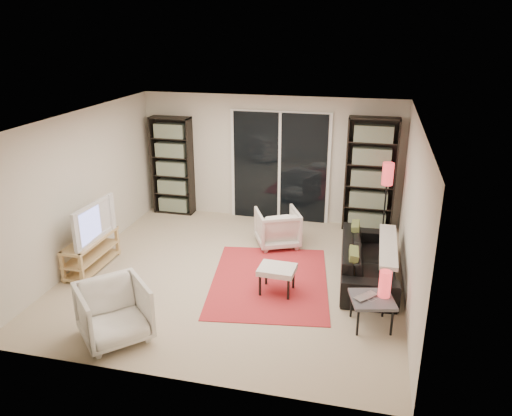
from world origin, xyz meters
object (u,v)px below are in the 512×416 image
object	(u,v)px
bookshelf_left	(172,166)
armchair_front	(114,312)
floor_lamp	(387,182)
bookshelf_right	(370,175)
ottoman	(277,271)
tv_stand	(91,253)
armchair_back	(277,228)
sofa	(368,260)
side_table	(372,301)

from	to	relation	value
bookshelf_left	armchair_front	world-z (taller)	bookshelf_left
floor_lamp	bookshelf_right	bearing A→B (deg)	120.52
bookshelf_left	floor_lamp	xyz separation A→B (m)	(4.14, -0.49, 0.12)
ottoman	floor_lamp	bearing A→B (deg)	56.86
tv_stand	ottoman	world-z (taller)	tv_stand
tv_stand	armchair_front	xyz separation A→B (m)	(1.28, -1.62, 0.10)
armchair_back	ottoman	bearing A→B (deg)	76.57
tv_stand	sofa	xyz separation A→B (m)	(4.22, 0.68, 0.03)
bookshelf_right	ottoman	size ratio (longest dim) A/B	3.95
ottoman	side_table	distance (m)	1.44
bookshelf_left	side_table	xyz separation A→B (m)	(4.00, -3.29, -0.62)
tv_stand	armchair_back	bearing A→B (deg)	30.06
armchair_back	side_table	xyz separation A→B (m)	(1.64, -2.17, 0.03)
bookshelf_right	tv_stand	xyz separation A→B (m)	(-4.15, -2.66, -0.79)
armchair_front	side_table	xyz separation A→B (m)	(3.02, 1.00, -0.00)
sofa	floor_lamp	world-z (taller)	floor_lamp
sofa	armchair_back	world-z (taller)	armchair_back
bookshelf_right	armchair_back	xyz separation A→B (m)	(-1.49, -1.12, -0.73)
bookshelf_left	ottoman	bearing A→B (deg)	-45.60
bookshelf_left	sofa	world-z (taller)	bookshelf_left
sofa	armchair_back	xyz separation A→B (m)	(-1.56, 0.86, 0.03)
bookshelf_right	armchair_back	distance (m)	2.00
armchair_back	armchair_front	size ratio (longest dim) A/B	0.90
armchair_back	floor_lamp	distance (m)	2.04
floor_lamp	armchair_back	bearing A→B (deg)	-160.52
ottoman	bookshelf_left	bearing A→B (deg)	134.40
armchair_front	side_table	bearing A→B (deg)	-26.78
floor_lamp	side_table	bearing A→B (deg)	-92.80
ottoman	side_table	bearing A→B (deg)	-22.67
ottoman	floor_lamp	xyz separation A→B (m)	(1.46, 2.24, 0.75)
floor_lamp	bookshelf_left	bearing A→B (deg)	173.24
bookshelf_left	tv_stand	size ratio (longest dim) A/B	1.69
bookshelf_right	side_table	xyz separation A→B (m)	(0.15, -3.29, -0.69)
bookshelf_right	side_table	size ratio (longest dim) A/B	3.31
tv_stand	sofa	distance (m)	4.28
armchair_front	floor_lamp	distance (m)	4.99
armchair_front	side_table	world-z (taller)	armchair_front
bookshelf_left	sofa	size ratio (longest dim) A/B	0.97
sofa	armchair_front	distance (m)	3.74
tv_stand	side_table	xyz separation A→B (m)	(4.30, -0.63, 0.10)
bookshelf_left	tv_stand	distance (m)	2.77
tv_stand	ottoman	distance (m)	2.98
armchair_front	ottoman	xyz separation A→B (m)	(1.70, 1.55, -0.02)
bookshelf_left	ottoman	distance (m)	3.88
tv_stand	ottoman	size ratio (longest dim) A/B	2.17
ottoman	sofa	bearing A→B (deg)	31.17
bookshelf_left	floor_lamp	size ratio (longest dim) A/B	1.37
bookshelf_left	armchair_front	distance (m)	4.44
side_table	sofa	bearing A→B (deg)	93.49
armchair_front	bookshelf_left	bearing A→B (deg)	57.79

